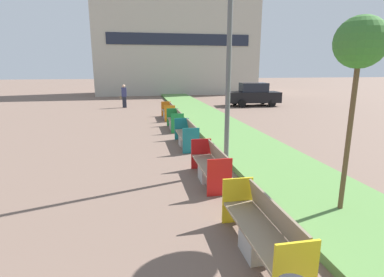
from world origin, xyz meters
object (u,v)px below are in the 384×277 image
Objects in this scene: bench_orange_frame at (169,113)px; pedestrian_walking at (124,96)px; bench_teal_frame at (187,137)px; bench_green_frame at (176,122)px; bench_red_frame at (210,168)px; parked_car_distant at (253,95)px; sapling_tree_near at (360,46)px; bench_yellow_frame at (262,234)px; street_lamp_post at (230,20)px.

pedestrian_walking is at bearing 115.88° from bench_orange_frame.
bench_teal_frame is 1.15× the size of bench_green_frame.
bench_teal_frame is at bearing -89.94° from bench_green_frame.
bench_red_frame and bench_teal_frame have the same top height.
bench_red_frame is 0.97× the size of bench_orange_frame.
parked_car_distant reaches higher than bench_teal_frame.
sapling_tree_near is (2.19, -2.50, 3.08)m from bench_red_frame.
bench_orange_frame is at bearing 89.95° from bench_green_frame.
bench_yellow_frame is 1.05× the size of bench_orange_frame.
street_lamp_post is at bearing -79.62° from bench_teal_frame.
street_lamp_post is 16.90m from parked_car_distant.
pedestrian_walking is (-2.82, 5.82, 0.55)m from bench_orange_frame.
street_lamp_post is 1.95× the size of sapling_tree_near.
bench_red_frame is at bearing -110.07° from parked_car_distant.
pedestrian_walking is (-2.82, 16.35, 0.55)m from bench_red_frame.
bench_orange_frame is at bearing 90.00° from bench_red_frame.
pedestrian_walking reaches higher than bench_orange_frame.
sapling_tree_near is at bearing -62.65° from street_lamp_post.
bench_teal_frame is 0.52× the size of parked_car_distant.
bench_green_frame is at bearing -72.75° from pedestrian_walking.
pedestrian_walking reaches higher than bench_teal_frame.
bench_green_frame is 0.90× the size of bench_orange_frame.
sapling_tree_near is at bearing -77.38° from bench_green_frame.
bench_yellow_frame is at bearing -90.00° from bench_teal_frame.
pedestrian_walking is at bearing 98.11° from bench_yellow_frame.
bench_red_frame is 0.53× the size of sapling_tree_near.
bench_red_frame is at bearing -90.03° from bench_teal_frame.
bench_red_frame is at bearing -89.98° from bench_green_frame.
sapling_tree_near is at bearing 23.88° from bench_yellow_frame.
street_lamp_post is 4.35× the size of pedestrian_walking.
sapling_tree_near is (2.19, -13.04, 3.08)m from bench_orange_frame.
parked_car_distant is at bearing 64.28° from bench_red_frame.
bench_teal_frame and bench_orange_frame have the same top height.
bench_teal_frame is at bearing -116.99° from parked_car_distant.
bench_teal_frame is 13.94m from parked_car_distant.
bench_red_frame is at bearing -138.57° from street_lamp_post.
bench_orange_frame is 13.57m from sapling_tree_near.
parked_car_distant is at bearing 33.98° from bench_orange_frame.
bench_orange_frame is 10.75m from street_lamp_post.
bench_orange_frame is at bearing 99.52° from sapling_tree_near.
bench_yellow_frame is at bearing -90.00° from bench_orange_frame.
sapling_tree_near reaches higher than parked_car_distant.
bench_red_frame is 16.60m from pedestrian_walking.
sapling_tree_near is (1.57, -3.04, -0.83)m from street_lamp_post.
sapling_tree_near reaches higher than bench_green_frame.
bench_yellow_frame is 10.74m from bench_green_frame.
bench_teal_frame is at bearing 90.00° from bench_yellow_frame.
street_lamp_post reaches higher than sapling_tree_near.
street_lamp_post is 3.53m from sapling_tree_near.
bench_yellow_frame is 3.47m from bench_red_frame.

